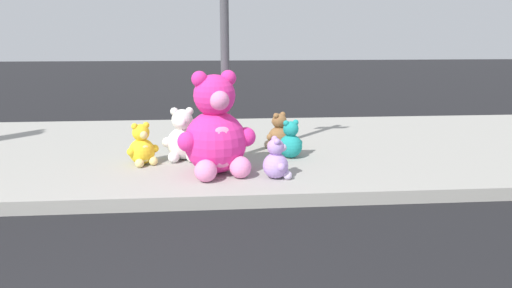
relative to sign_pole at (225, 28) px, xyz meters
name	(u,v)px	position (x,y,z in m)	size (l,w,h in m)	color
sidewalk	(158,152)	(-1.00, 0.80, -1.77)	(28.00, 4.40, 0.15)	#9E9B93
sign_pole	(225,28)	(0.00, 0.00, 0.00)	(0.56, 0.11, 3.20)	#4C4C51
plush_pink_large	(216,133)	(-0.13, -0.58, -1.21)	(0.91, 0.86, 1.22)	#F22D93
plush_lavender	(277,162)	(0.56, -0.83, -1.50)	(0.33, 0.37, 0.48)	#B28CD8
plush_lime	(215,125)	(-0.15, 0.89, -1.41)	(0.52, 0.54, 0.73)	#8CD133
plush_teal	(290,142)	(0.85, 0.06, -1.49)	(0.38, 0.37, 0.51)	teal
plush_yellow	(142,148)	(-1.07, -0.12, -1.48)	(0.38, 0.39, 0.54)	yellow
plush_brown	(278,134)	(0.76, 0.57, -1.49)	(0.38, 0.38, 0.53)	olive
plush_white	(183,139)	(-0.57, 0.07, -1.42)	(0.54, 0.47, 0.69)	white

